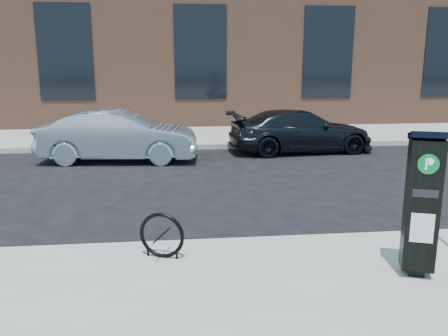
{
  "coord_description": "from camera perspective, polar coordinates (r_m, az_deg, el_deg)",
  "views": [
    {
      "loc": [
        -1.14,
        -6.53,
        2.74
      ],
      "look_at": [
        -0.37,
        0.5,
        1.12
      ],
      "focal_mm": 38.0,
      "sensor_mm": 36.0,
      "label": 1
    }
  ],
  "objects": [
    {
      "name": "sidewalk_far",
      "position": [
        20.73,
        -3.1,
        5.53
      ],
      "size": [
        60.0,
        12.0,
        0.15
      ],
      "primitive_type": "cube",
      "color": "gray",
      "rests_on": "ground"
    },
    {
      "name": "curb_near",
      "position": [
        7.12,
        3.45,
        -9.06
      ],
      "size": [
        60.0,
        0.12,
        0.16
      ],
      "primitive_type": "cube",
      "color": "#9E9B93",
      "rests_on": "ground"
    },
    {
      "name": "car_silver",
      "position": [
        13.29,
        -12.57,
        3.79
      ],
      "size": [
        4.36,
        1.85,
        1.4
      ],
      "primitive_type": "imported",
      "rotation": [
        0.0,
        0.0,
        1.48
      ],
      "color": "#90A6B7",
      "rests_on": "ground"
    },
    {
      "name": "bike_rack",
      "position": [
        6.4,
        -7.5,
        -8.06
      ],
      "size": [
        0.61,
        0.28,
        0.63
      ],
      "rotation": [
        0.0,
        0.0,
        -0.37
      ],
      "color": "black",
      "rests_on": "sidewalk_near"
    },
    {
      "name": "curb_far",
      "position": [
        14.83,
        -1.78,
        2.58
      ],
      "size": [
        60.0,
        0.12,
        0.16
      ],
      "primitive_type": "cube",
      "color": "#9E9B93",
      "rests_on": "ground"
    },
    {
      "name": "car_dark",
      "position": [
        14.52,
        9.22,
        4.41
      ],
      "size": [
        4.47,
        2.1,
        1.26
      ],
      "primitive_type": "imported",
      "rotation": [
        0.0,
        0.0,
        1.65
      ],
      "color": "black",
      "rests_on": "ground"
    },
    {
      "name": "ground",
      "position": [
        7.17,
        3.42,
        -9.55
      ],
      "size": [
        120.0,
        120.0,
        0.0
      ],
      "primitive_type": "plane",
      "color": "black",
      "rests_on": "ground"
    },
    {
      "name": "building",
      "position": [
        23.59,
        -3.66,
        16.33
      ],
      "size": [
        28.0,
        10.05,
        8.25
      ],
      "color": "brown",
      "rests_on": "ground"
    },
    {
      "name": "parking_kiosk",
      "position": [
        6.14,
        22.72,
        -3.84
      ],
      "size": [
        0.51,
        0.49,
        1.8
      ],
      "rotation": [
        0.0,
        0.0,
        -0.35
      ],
      "color": "black",
      "rests_on": "sidewalk_near"
    }
  ]
}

